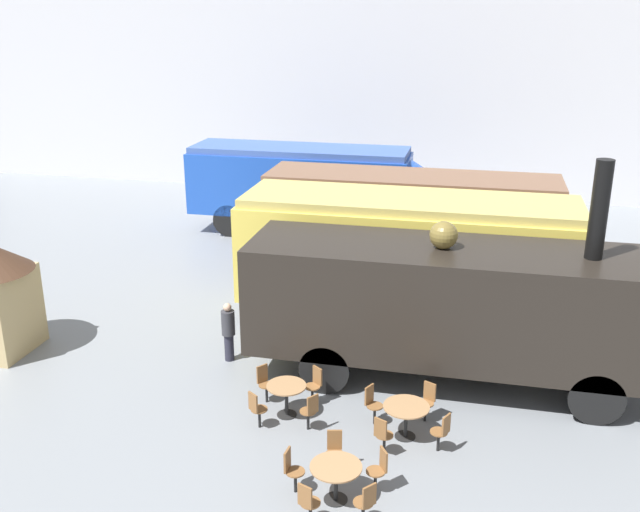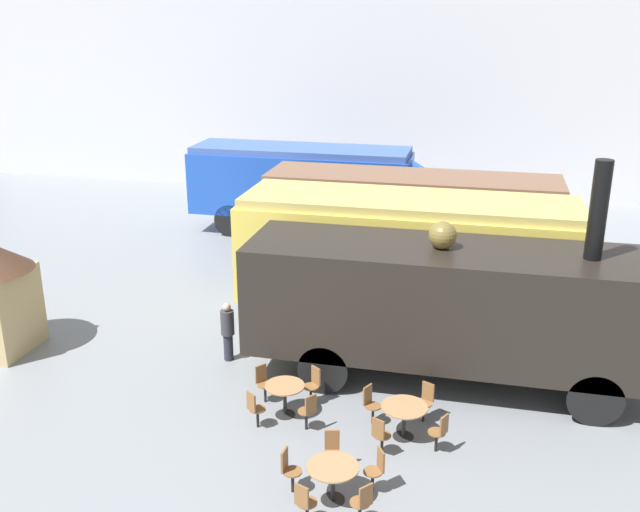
% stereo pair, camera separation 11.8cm
% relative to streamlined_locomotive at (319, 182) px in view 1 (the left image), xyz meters
% --- Properties ---
extents(ground_plane, '(80.00, 80.00, 0.00)m').
position_rel_streamlined_locomotive_xyz_m(ground_plane, '(2.18, -8.24, -2.09)').
color(ground_plane, gray).
extents(backdrop_wall, '(44.00, 0.15, 9.00)m').
position_rel_streamlined_locomotive_xyz_m(backdrop_wall, '(2.18, 7.07, 2.41)').
color(backdrop_wall, silver).
rests_on(backdrop_wall, ground_plane).
extents(streamlined_locomotive, '(10.51, 2.53, 3.44)m').
position_rel_streamlined_locomotive_xyz_m(streamlined_locomotive, '(0.00, 0.00, 0.00)').
color(streamlined_locomotive, blue).
rests_on(streamlined_locomotive, ground_plane).
extents(passenger_coach_wooden, '(9.71, 2.75, 3.37)m').
position_rel_streamlined_locomotive_xyz_m(passenger_coach_wooden, '(3.96, -3.70, -0.02)').
color(passenger_coach_wooden, brown).
rests_on(passenger_coach_wooden, ground_plane).
extents(passenger_coach_vintage, '(9.28, 2.86, 3.63)m').
position_rel_streamlined_locomotive_xyz_m(passenger_coach_vintage, '(4.31, -7.70, 0.05)').
color(passenger_coach_vintage, '#E0C64C').
rests_on(passenger_coach_vintage, ground_plane).
extents(steam_locomotive, '(9.92, 2.61, 5.52)m').
position_rel_streamlined_locomotive_xyz_m(steam_locomotive, '(5.91, -10.99, -0.03)').
color(steam_locomotive, black).
rests_on(steam_locomotive, ground_plane).
extents(cafe_table_near, '(0.95, 0.95, 0.72)m').
position_rel_streamlined_locomotive_xyz_m(cafe_table_near, '(3.96, -15.94, -1.50)').
color(cafe_table_near, black).
rests_on(cafe_table_near, ground_plane).
extents(cafe_table_mid, '(0.97, 0.97, 0.73)m').
position_rel_streamlined_locomotive_xyz_m(cafe_table_mid, '(4.97, -13.62, -1.49)').
color(cafe_table_mid, black).
rests_on(cafe_table_mid, ground_plane).
extents(cafe_table_far, '(0.87, 0.87, 0.74)m').
position_rel_streamlined_locomotive_xyz_m(cafe_table_far, '(2.33, -13.36, -1.50)').
color(cafe_table_far, black).
rests_on(cafe_table_far, ground_plane).
extents(cafe_chair_0, '(0.36, 0.38, 0.87)m').
position_rel_streamlined_locomotive_xyz_m(cafe_chair_0, '(3.77, -15.11, -1.58)').
color(cafe_chair_0, black).
rests_on(cafe_chair_0, ground_plane).
extents(cafe_chair_1, '(0.36, 0.36, 0.87)m').
position_rel_streamlined_locomotive_xyz_m(cafe_chair_1, '(3.12, -15.86, -1.58)').
color(cafe_chair_1, black).
rests_on(cafe_chair_1, ground_plane).
extents(cafe_chair_2, '(0.38, 0.40, 0.87)m').
position_rel_streamlined_locomotive_xyz_m(cafe_chair_2, '(3.64, -16.72, -1.58)').
color(cafe_chair_2, black).
rests_on(cafe_chair_2, ground_plane).
extents(cafe_chair_3, '(0.41, 0.40, 0.87)m').
position_rel_streamlined_locomotive_xyz_m(cafe_chair_3, '(4.61, -16.49, -1.58)').
color(cafe_chair_3, black).
rests_on(cafe_chair_3, ground_plane).
extents(cafe_chair_4, '(0.40, 0.39, 0.87)m').
position_rel_streamlined_locomotive_xyz_m(cafe_chair_4, '(4.69, -15.50, -1.58)').
color(cafe_chair_4, black).
rests_on(cafe_chair_4, ground_plane).
extents(cafe_chair_5, '(0.39, 0.40, 0.87)m').
position_rel_streamlined_locomotive_xyz_m(cafe_chair_5, '(5.35, -12.85, -1.58)').
color(cafe_chair_5, black).
rests_on(cafe_chair_5, ground_plane).
extents(cafe_chair_6, '(0.40, 0.39, 0.87)m').
position_rel_streamlined_locomotive_xyz_m(cafe_chair_6, '(4.20, -13.24, -1.58)').
color(cafe_chair_6, black).
rests_on(cafe_chair_6, ground_plane).
extents(cafe_chair_7, '(0.39, 0.40, 0.87)m').
position_rel_streamlined_locomotive_xyz_m(cafe_chair_7, '(4.59, -14.39, -1.58)').
color(cafe_chair_7, black).
rests_on(cafe_chair_7, ground_plane).
extents(cafe_chair_8, '(0.40, 0.39, 0.87)m').
position_rel_streamlined_locomotive_xyz_m(cafe_chair_8, '(5.74, -14.00, -1.58)').
color(cafe_chair_8, black).
rests_on(cafe_chair_8, ground_plane).
extents(cafe_chair_9, '(0.40, 0.40, 0.87)m').
position_rel_streamlined_locomotive_xyz_m(cafe_chair_9, '(1.85, -14.00, -1.58)').
color(cafe_chair_9, black).
rests_on(cafe_chair_9, ground_plane).
extents(cafe_chair_10, '(0.40, 0.40, 0.87)m').
position_rel_streamlined_locomotive_xyz_m(cafe_chair_10, '(2.98, -13.84, -1.58)').
color(cafe_chair_10, black).
rests_on(cafe_chair_10, ground_plane).
extents(cafe_chair_11, '(0.40, 0.40, 0.87)m').
position_rel_streamlined_locomotive_xyz_m(cafe_chair_11, '(2.82, -12.71, -1.58)').
color(cafe_chair_11, black).
rests_on(cafe_chair_11, ground_plane).
extents(cafe_chair_12, '(0.40, 0.40, 0.87)m').
position_rel_streamlined_locomotive_xyz_m(cafe_chair_12, '(1.69, -12.87, -1.58)').
color(cafe_chair_12, black).
rests_on(cafe_chair_12, ground_plane).
extents(visitor_person, '(0.34, 0.34, 1.56)m').
position_rel_streamlined_locomotive_xyz_m(visitor_person, '(0.22, -11.14, -1.25)').
color(visitor_person, '#262633').
rests_on(visitor_person, ground_plane).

